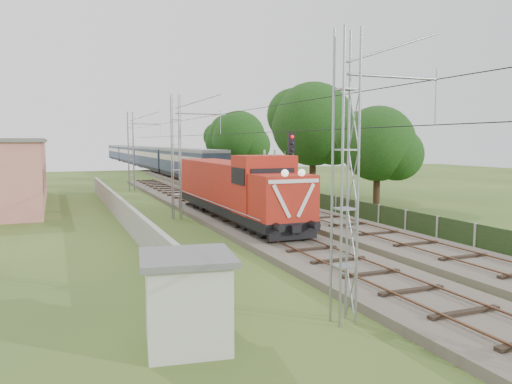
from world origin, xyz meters
name	(u,v)px	position (x,y,z in m)	size (l,w,h in m)	color
ground	(304,254)	(0.00, 0.00, 0.00)	(140.00, 140.00, 0.00)	#304E1D
track_main	(248,226)	(0.00, 7.00, 0.18)	(4.20, 70.00, 0.45)	#6B6054
track_side	(248,198)	(5.00, 20.00, 0.18)	(4.20, 80.00, 0.45)	#6B6054
catenary	(177,157)	(-2.95, 12.00, 4.05)	(3.31, 70.00, 8.00)	gray
boundary_wall	(121,211)	(-6.50, 12.00, 0.75)	(0.25, 40.00, 1.50)	#9E9E99
fence	(406,220)	(8.00, 3.00, 0.60)	(0.12, 32.00, 1.20)	black
locomotive	(235,188)	(0.00, 9.18, 2.17)	(2.88, 16.46, 4.18)	black
coach_rake	(142,155)	(5.00, 73.86, 2.52)	(3.03, 90.50, 3.51)	black
signal_post	(291,161)	(2.85, 7.29, 3.83)	(0.61, 0.48, 5.58)	black
relay_hut	(187,300)	(-7.40, -7.96, 1.17)	(2.53, 2.53, 2.31)	beige
tree_a	(379,144)	(12.36, 11.77, 4.80)	(5.93, 5.65, 7.69)	#3E2519
tree_b	(314,125)	(12.01, 21.16, 6.52)	(8.06, 7.68, 10.45)	#3E2519
tree_c	(239,138)	(10.26, 36.24, 5.40)	(6.67, 6.36, 8.65)	#3E2519
tree_d	(227,142)	(12.20, 46.60, 5.00)	(6.18, 5.89, 8.01)	#3E2519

